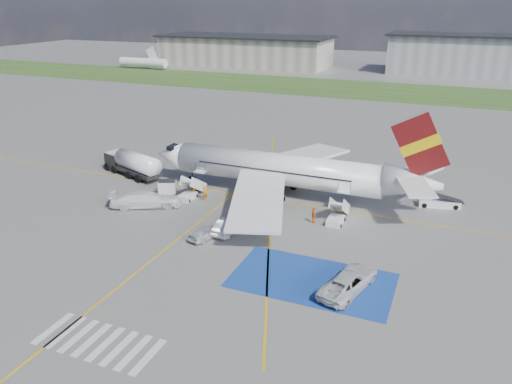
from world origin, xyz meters
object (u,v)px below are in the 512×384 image
at_px(gpu_cart, 167,188).
at_px(car_silver_a, 205,232).
at_px(car_silver_b, 229,225).
at_px(fuel_tanker, 133,166).
at_px(van_white_a, 349,279).
at_px(belt_loader, 439,203).
at_px(van_white_b, 146,197).
at_px(airliner, 288,170).

distance_m(gpu_cart, car_silver_a, 13.82).
height_order(gpu_cart, car_silver_b, gpu_cart).
distance_m(fuel_tanker, van_white_a, 38.31).
distance_m(fuel_tanker, car_silver_a, 22.82).
bearing_deg(belt_loader, car_silver_a, -153.47).
xyz_separation_m(fuel_tanker, car_silver_a, (18.42, -13.45, -0.77)).
distance_m(car_silver_a, van_white_b, 11.44).
relative_size(belt_loader, van_white_b, 0.84).
bearing_deg(van_white_a, airliner, -42.62).
distance_m(airliner, fuel_tanker, 22.48).
relative_size(fuel_tanker, gpu_cart, 4.13).
bearing_deg(airliner, gpu_cart, -160.37).
height_order(car_silver_b, van_white_a, van_white_a).
distance_m(gpu_cart, van_white_a, 29.15).
xyz_separation_m(airliner, car_silver_b, (-2.38, -12.11, -2.60)).
distance_m(belt_loader, van_white_b, 34.74).
distance_m(airliner, belt_loader, 18.34).
distance_m(car_silver_a, van_white_a, 16.21).
bearing_deg(airliner, fuel_tanker, -177.76).
height_order(car_silver_a, car_silver_b, car_silver_b).
height_order(gpu_cart, belt_loader, gpu_cart).
bearing_deg(car_silver_b, fuel_tanker, -26.37).
bearing_deg(gpu_cart, car_silver_b, -53.95).
height_order(belt_loader, van_white_b, van_white_b).
relative_size(airliner, gpu_cart, 14.66).
distance_m(van_white_a, van_white_b, 27.52).
xyz_separation_m(gpu_cart, car_silver_b, (11.85, -7.03, -0.02)).
height_order(car_silver_a, van_white_b, van_white_b).
bearing_deg(gpu_cart, fuel_tanker, 129.46).
height_order(van_white_a, van_white_b, van_white_b).
distance_m(airliner, van_white_a, 21.86).
xyz_separation_m(airliner, belt_loader, (17.70, 3.75, -3.01)).
bearing_deg(van_white_a, car_silver_b, -8.92).
distance_m(gpu_cart, van_white_b, 4.54).
bearing_deg(van_white_b, car_silver_a, -141.88).
relative_size(car_silver_b, van_white_b, 0.77).
relative_size(gpu_cart, van_white_b, 0.40).
height_order(fuel_tanker, van_white_a, fuel_tanker).
xyz_separation_m(belt_loader, van_white_a, (-5.95, -22.03, 0.67)).
height_order(airliner, gpu_cart, airliner).
bearing_deg(van_white_a, belt_loader, -90.48).
distance_m(car_silver_a, car_silver_b, 2.71).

